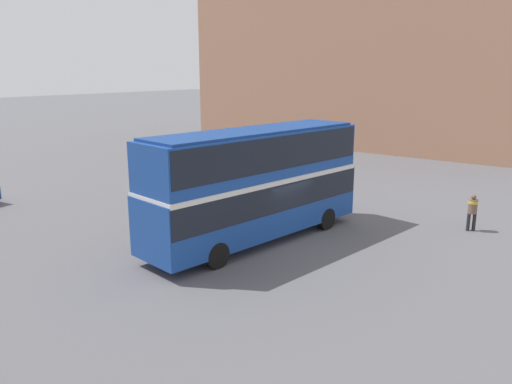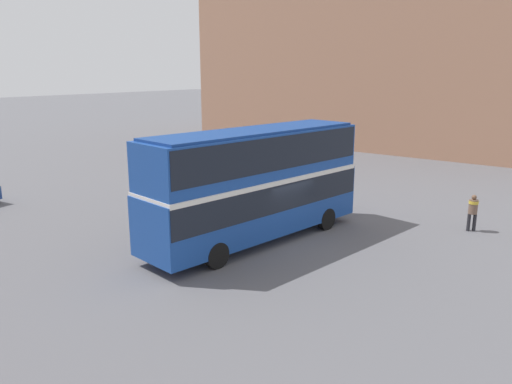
{
  "view_description": "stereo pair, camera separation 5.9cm",
  "coord_description": "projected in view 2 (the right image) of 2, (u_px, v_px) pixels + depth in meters",
  "views": [
    {
      "loc": [
        -16.55,
        -11.22,
        6.97
      ],
      "look_at": [
        -0.68,
        0.69,
        2.1
      ],
      "focal_mm": 35.0,
      "sensor_mm": 36.0,
      "label": 1
    },
    {
      "loc": [
        -16.52,
        -11.27,
        6.97
      ],
      "look_at": [
        -0.68,
        0.69,
        2.1
      ],
      "focal_mm": 35.0,
      "sensor_mm": 36.0,
      "label": 2
    }
  ],
  "objects": [
    {
      "name": "ground_plane",
      "position": [
        279.0,
        240.0,
        21.06
      ],
      "size": [
        240.0,
        240.0,
        0.0
      ],
      "primitive_type": "plane",
      "color": "#5B5B60"
    },
    {
      "name": "parked_car_kerb_near",
      "position": [
        296.0,
        157.0,
        36.18
      ],
      "size": [
        4.73,
        2.71,
        1.61
      ],
      "rotation": [
        0.0,
        0.0,
        3.36
      ],
      "color": "silver",
      "rests_on": "ground_plane"
    },
    {
      "name": "pedestrian_foreground",
      "position": [
        473.0,
        209.0,
        21.96
      ],
      "size": [
        0.56,
        0.56,
        1.65
      ],
      "rotation": [
        0.0,
        0.0,
        3.72
      ],
      "color": "#232328",
      "rests_on": "ground_plane"
    },
    {
      "name": "double_decker_bus",
      "position": [
        256.0,
        178.0,
        20.3
      ],
      "size": [
        10.61,
        3.98,
        4.67
      ],
      "rotation": [
        0.0,
        0.0,
        -0.14
      ],
      "color": "#194293",
      "rests_on": "ground_plane"
    },
    {
      "name": "building_row_right",
      "position": [
        386.0,
        45.0,
        45.45
      ],
      "size": [
        10.64,
        36.96,
        18.3
      ],
      "color": "#9E7056",
      "rests_on": "ground_plane"
    }
  ]
}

